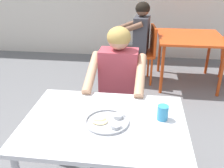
% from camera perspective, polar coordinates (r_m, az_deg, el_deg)
% --- Properties ---
extents(table_foreground, '(1.06, 0.79, 0.73)m').
position_cam_1_polar(table_foreground, '(1.72, -1.73, -10.54)').
color(table_foreground, silver).
rests_on(table_foreground, ground).
extents(thali_tray, '(0.29, 0.29, 0.03)m').
position_cam_1_polar(thali_tray, '(1.64, -0.98, -8.40)').
color(thali_tray, '#B7BABF').
rests_on(thali_tray, table_foreground).
extents(drinking_cup, '(0.07, 0.07, 0.10)m').
position_cam_1_polar(drinking_cup, '(1.69, 11.38, -6.26)').
color(drinking_cup, '#338CBF').
rests_on(drinking_cup, table_foreground).
extents(chair_foreground, '(0.39, 0.41, 0.85)m').
position_cam_1_polar(chair_foreground, '(2.52, 1.75, -2.09)').
color(chair_foreground, silver).
rests_on(chair_foreground, ground).
extents(diner_foreground, '(0.50, 0.56, 1.19)m').
position_cam_1_polar(diner_foreground, '(2.23, 1.14, 0.25)').
color(diner_foreground, '#3B3B3B').
rests_on(diner_foreground, ground).
extents(table_background_red, '(0.90, 0.92, 0.73)m').
position_cam_1_polar(table_background_red, '(3.85, 17.18, 9.13)').
color(table_background_red, '#E04C19').
rests_on(table_background_red, ground).
extents(chair_red_left, '(0.47, 0.46, 0.86)m').
position_cam_1_polar(chair_red_left, '(3.82, 7.43, 7.63)').
color(chair_red_left, '#D34A17').
rests_on(chair_red_left, ground).
extents(patron_background, '(0.58, 0.54, 1.19)m').
position_cam_1_polar(patron_background, '(3.79, 5.23, 10.92)').
color(patron_background, '#3D3D3D').
rests_on(patron_background, ground).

